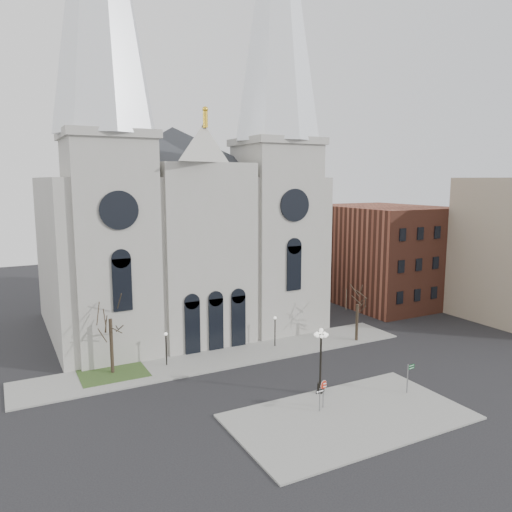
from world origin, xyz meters
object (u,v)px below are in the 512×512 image
globe_lamp (321,353)px  one_way_sign (320,395)px  stop_sign (323,388)px  street_name_sign (408,376)px

globe_lamp → one_way_sign: size_ratio=3.02×
globe_lamp → stop_sign: bearing=-120.0°
stop_sign → globe_lamp: 3.28m
globe_lamp → street_name_sign: bearing=-27.0°
stop_sign → street_name_sign: (7.90, -1.02, -0.18)m
globe_lamp → street_name_sign: globe_lamp is taller
globe_lamp → one_way_sign: globe_lamp is taller
stop_sign → one_way_sign: 0.81m
street_name_sign → globe_lamp: bearing=147.8°
globe_lamp → street_name_sign: size_ratio=2.27×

